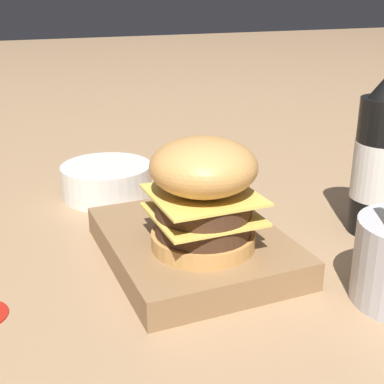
{
  "coord_description": "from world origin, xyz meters",
  "views": [
    {
      "loc": [
        0.52,
        -0.2,
        0.3
      ],
      "look_at": [
        -0.0,
        0.02,
        0.08
      ],
      "focal_mm": 50.0,
      "sensor_mm": 36.0,
      "label": 1
    }
  ],
  "objects_px": {
    "burger": "(203,193)",
    "serving_board": "(192,244)",
    "side_bowl": "(107,180)",
    "ketchup_bottle": "(381,162)"
  },
  "relations": [
    {
      "from": "serving_board",
      "to": "burger",
      "type": "xyz_separation_m",
      "value": [
        0.04,
        -0.0,
        0.08
      ]
    },
    {
      "from": "serving_board",
      "to": "side_bowl",
      "type": "distance_m",
      "value": 0.24
    },
    {
      "from": "burger",
      "to": "serving_board",
      "type": "bearing_deg",
      "value": 174.88
    },
    {
      "from": "serving_board",
      "to": "burger",
      "type": "relative_size",
      "value": 1.98
    },
    {
      "from": "burger",
      "to": "side_bowl",
      "type": "relative_size",
      "value": 0.9
    },
    {
      "from": "ketchup_bottle",
      "to": "side_bowl",
      "type": "relative_size",
      "value": 1.55
    },
    {
      "from": "serving_board",
      "to": "burger",
      "type": "height_order",
      "value": "burger"
    },
    {
      "from": "serving_board",
      "to": "ketchup_bottle",
      "type": "bearing_deg",
      "value": 84.34
    },
    {
      "from": "side_bowl",
      "to": "ketchup_bottle",
      "type": "bearing_deg",
      "value": 48.35
    },
    {
      "from": "ketchup_bottle",
      "to": "burger",
      "type": "bearing_deg",
      "value": -86.57
    }
  ]
}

